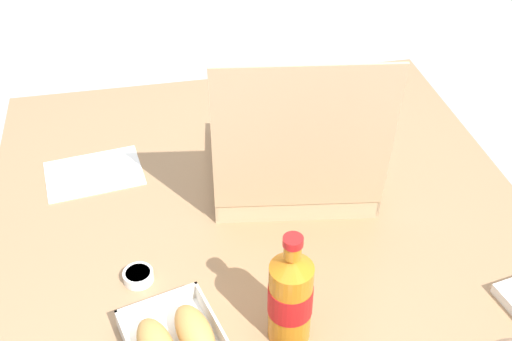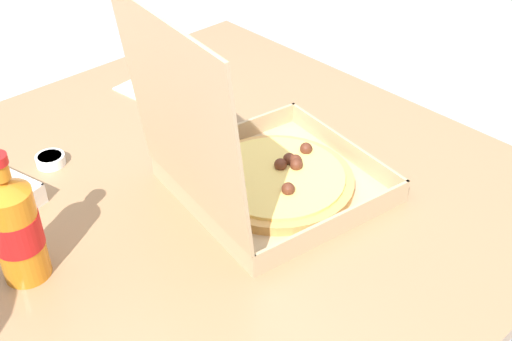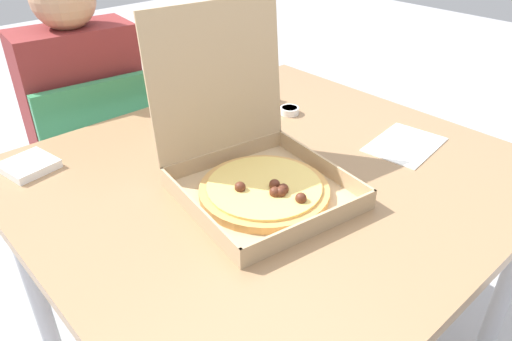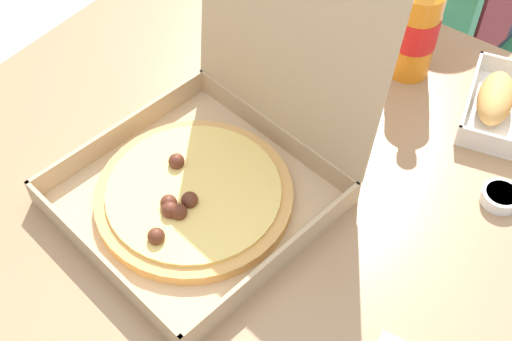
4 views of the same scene
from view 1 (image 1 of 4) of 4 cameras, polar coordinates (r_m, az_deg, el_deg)
The scene contains 5 objects.
dining_table at distance 1.43m, azimuth -0.05°, elevation -4.71°, with size 1.12×1.04×0.76m.
pizza_box_open at distance 1.39m, azimuth 3.23°, elevation 0.84°, with size 0.39×0.42×0.38m.
cola_bottle at distance 1.06m, azimuth 3.08°, elevation -11.08°, with size 0.07×0.07×0.22m.
paper_menu at distance 1.48m, azimuth -14.21°, elevation -0.24°, with size 0.21×0.15×0.00m, color white.
dipping_sauce_cup at distance 1.22m, azimuth -10.42°, elevation -9.19°, with size 0.06×0.06×0.02m.
Camera 1 is at (0.20, 1.03, 1.65)m, focal length 44.99 mm.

